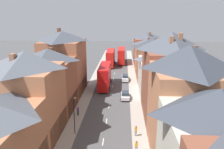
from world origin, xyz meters
name	(u,v)px	position (x,y,z in m)	size (l,w,h in m)	color
pavement_left	(93,83)	(-5.10, 38.00, 0.07)	(2.20, 104.00, 0.14)	#A8A399
pavement_right	(133,84)	(5.10, 38.00, 0.07)	(2.20, 104.00, 0.14)	#A8A399
centre_line_dashes	(112,86)	(0.00, 36.00, 0.01)	(0.14, 97.80, 0.01)	silver
terrace_row_left	(29,98)	(-10.19, 12.88, 5.89)	(8.00, 49.24, 14.07)	silver
terrace_row_right	(164,75)	(10.19, 25.57, 5.99)	(8.00, 76.85, 14.29)	brown
double_decker_bus_lead	(121,55)	(1.79, 62.83, 2.82)	(2.74, 10.80, 5.30)	red
double_decker_bus_mid_street	(111,58)	(-1.81, 58.24, 2.82)	(2.74, 10.80, 5.30)	red
double_decker_bus_far_approaching	(105,76)	(-1.81, 35.67, 2.82)	(2.74, 10.80, 5.30)	red
car_parked_left_a	(125,95)	(3.10, 28.03, 0.80)	(1.90, 3.98, 1.59)	silver
car_parked_right_a	(125,78)	(3.10, 40.87, 0.86)	(1.90, 4.60, 1.70)	silver
pedestrian_near_right	(136,146)	(4.41, 9.69, 1.03)	(0.36, 0.22, 1.61)	gray
pedestrian_mid_left	(136,130)	(4.54, 13.49, 1.03)	(0.36, 0.22, 1.61)	gray
pedestrian_mid_right	(78,110)	(-5.04, 19.68, 1.03)	(0.36, 0.22, 1.61)	#23232D
street_lamp	(74,114)	(-4.25, 13.81, 3.24)	(0.20, 1.12, 5.50)	black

